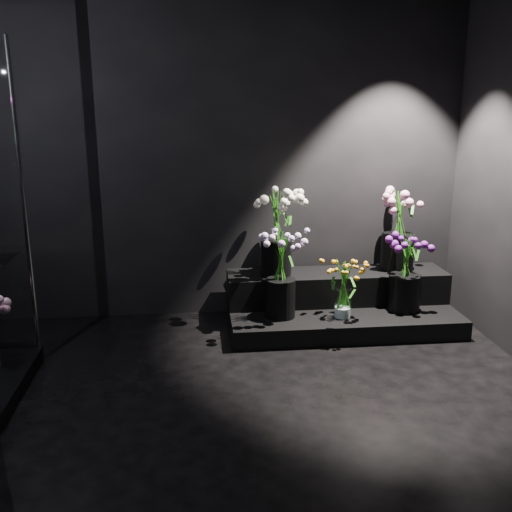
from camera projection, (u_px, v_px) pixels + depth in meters
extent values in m
plane|color=black|center=(250.00, 438.00, 3.14)|extent=(4.00, 4.00, 0.00)
plane|color=black|center=(226.00, 152.00, 4.70)|extent=(4.00, 0.00, 4.00)
plane|color=black|center=(379.00, 363.00, 0.86)|extent=(4.00, 0.00, 4.00)
cube|color=black|center=(342.00, 318.00, 4.70)|extent=(1.85, 0.82, 0.15)
cube|color=black|center=(336.00, 286.00, 4.84)|extent=(1.85, 0.41, 0.26)
cylinder|color=white|center=(343.00, 303.00, 4.46)|extent=(0.13, 0.13, 0.24)
cylinder|color=black|center=(280.00, 298.00, 4.47)|extent=(0.23, 0.23, 0.31)
cylinder|color=black|center=(404.00, 292.00, 4.62)|extent=(0.26, 0.26, 0.30)
cylinder|color=black|center=(276.00, 257.00, 4.70)|extent=(0.26, 0.26, 0.29)
cylinder|color=black|center=(397.00, 252.00, 4.85)|extent=(0.28, 0.28, 0.31)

